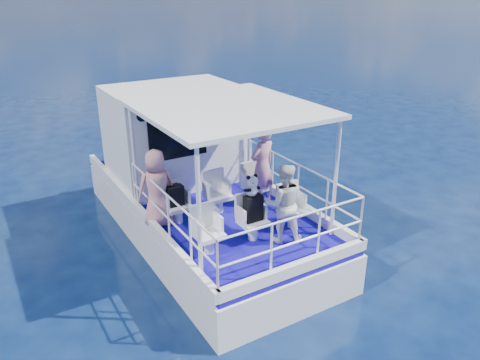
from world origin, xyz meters
name	(u,v)px	position (x,y,z in m)	size (l,w,h in m)	color
ground	(224,254)	(0.00, 0.00, 0.00)	(2000.00, 2000.00, 0.00)	#07153A
hull	(202,233)	(0.00, 1.00, 0.00)	(3.00, 7.00, 1.60)	white
deck	(201,199)	(0.00, 1.00, 0.85)	(2.90, 6.90, 0.10)	#120981
cabin	(174,134)	(0.00, 2.30, 2.00)	(2.85, 2.00, 2.20)	white
canopy	(227,108)	(0.00, -0.20, 3.14)	(3.00, 3.20, 0.08)	white
canopy_posts	(229,168)	(0.00, -0.25, 2.00)	(2.77, 2.97, 2.20)	white
railings	(238,203)	(0.00, -0.58, 1.40)	(2.84, 3.59, 1.00)	white
seat_port_fwd	(178,213)	(-0.90, 0.20, 1.09)	(0.48, 0.46, 0.38)	white
seat_center_fwd	(219,203)	(0.00, 0.20, 1.09)	(0.48, 0.46, 0.38)	white
seat_stbd_fwd	(256,194)	(0.90, 0.20, 1.09)	(0.48, 0.46, 0.38)	white
seat_port_aft	(209,243)	(-0.90, -1.10, 1.09)	(0.48, 0.46, 0.38)	white
seat_center_aft	(253,230)	(0.00, -1.10, 1.09)	(0.48, 0.46, 0.38)	white
seat_stbd_aft	(293,218)	(0.90, -1.10, 1.09)	(0.48, 0.46, 0.38)	white
passenger_port_fwd	(157,188)	(-1.25, 0.30, 1.66)	(0.57, 0.40, 1.52)	#DA8D8E
passenger_stbd_fwd	(262,166)	(0.96, 0.06, 1.75)	(0.62, 0.41, 1.71)	pink
passenger_stbd_aft	(284,203)	(0.44, -1.41, 1.63)	(0.71, 0.56, 1.47)	white
backpack_port	(175,196)	(-0.94, 0.19, 1.48)	(0.30, 0.17, 0.40)	black
backpack_center	(253,208)	(0.00, -1.10, 1.52)	(0.32, 0.18, 0.49)	black
compact_camera	(176,185)	(-0.92, 0.18, 1.71)	(0.09, 0.06, 0.06)	black
panda	(252,185)	(-0.02, -1.08, 1.96)	(0.25, 0.21, 0.39)	white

